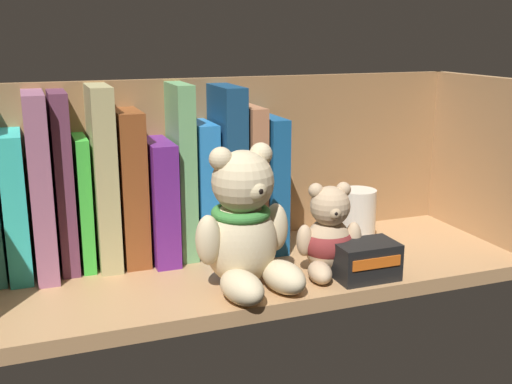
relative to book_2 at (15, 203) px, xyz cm
name	(u,v)px	position (x,y,z in cm)	size (l,w,h in cm)	color
shelf_board	(250,274)	(29.22, -9.18, -10.54)	(75.56, 24.95, 2.00)	tan
shelf_back_panel	(220,167)	(29.22, 3.89, 1.83)	(77.96, 1.20, 26.75)	olive
shelf_side_panel_right	(486,165)	(67.80, -9.18, 1.83)	(1.60, 27.35, 26.75)	tan
book_2	(15,203)	(0.00, 0.00, 0.00)	(2.83, 12.29, 19.08)	#33C4B2
book_3	(40,183)	(3.22, 0.00, 2.47)	(2.67, 14.23, 24.02)	#9B5F7C
book_4	(63,181)	(6.14, 0.00, 2.43)	(2.25, 9.90, 23.94)	#613148
book_5	(83,201)	(8.56, 0.00, -0.57)	(1.66, 9.42, 17.94)	green
book_6	(102,176)	(11.30, 0.00, 2.75)	(2.88, 11.56, 24.58)	tan
book_7	(130,186)	(14.91, 0.00, 1.02)	(3.40, 10.72, 21.13)	brown
book_8	(158,198)	(18.76, 0.00, -1.09)	(3.37, 13.26, 16.91)	#60217E
book_9	(180,170)	(22.12, 0.00, 2.69)	(2.41, 10.14, 24.47)	#6AA768
book_10	(202,187)	(25.22, 0.00, -0.05)	(2.87, 9.93, 18.99)	#277AC6
book_11	(224,168)	(28.67, 0.00, 2.47)	(3.08, 12.68, 24.02)	navy
book_12	(245,176)	(31.88, 0.00, 1.03)	(2.40, 13.15, 21.15)	#B4734E
book_13	(264,180)	(34.85, 0.00, 0.22)	(2.62, 13.97, 19.53)	#175289
teddy_bear_larger	(245,228)	(26.52, -14.86, -1.86)	(13.45, 13.97, 17.99)	beige
teddy_bear_smaller	(329,238)	(38.48, -14.62, -4.72)	(9.10, 9.74, 12.26)	tan
pillar_candle	(357,217)	(47.68, -5.73, -5.32)	(5.50, 5.50, 8.45)	silver
small_product_box	(366,260)	(42.04, -18.10, -7.10)	(8.05, 5.55, 4.87)	black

